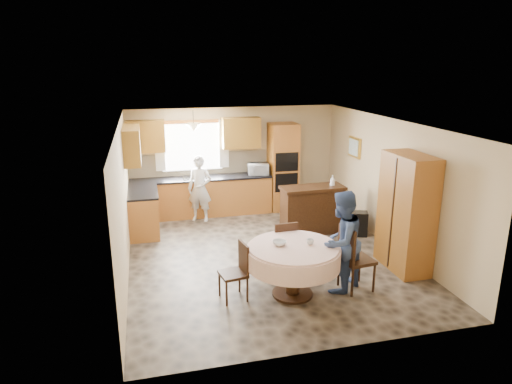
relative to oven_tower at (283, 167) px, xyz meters
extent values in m
cube|color=#71614F|center=(-1.15, -2.69, -1.06)|extent=(5.00, 6.00, 0.01)
cube|color=white|center=(-1.15, -2.69, 1.44)|extent=(5.00, 6.00, 0.01)
cube|color=tan|center=(-1.15, 0.31, 0.19)|extent=(5.00, 0.02, 2.50)
cube|color=tan|center=(-1.15, -5.69, 0.19)|extent=(5.00, 0.02, 2.50)
cube|color=tan|center=(-3.65, -2.69, 0.19)|extent=(0.02, 6.00, 2.50)
cube|color=tan|center=(1.35, -2.69, 0.19)|extent=(0.02, 6.00, 2.50)
cube|color=white|center=(-2.15, 0.29, 0.54)|extent=(1.40, 0.03, 1.10)
cube|color=white|center=(-2.90, 0.24, 0.59)|extent=(0.22, 0.02, 1.15)
cube|color=white|center=(-1.40, 0.24, 0.59)|extent=(0.22, 0.02, 1.15)
cube|color=orange|center=(-2.00, 0.01, -0.62)|extent=(3.30, 0.60, 0.88)
cube|color=black|center=(-2.00, 0.01, -0.16)|extent=(3.30, 0.64, 0.04)
cube|color=orange|center=(-3.35, -0.89, -0.62)|extent=(0.60, 1.20, 0.88)
cube|color=black|center=(-3.35, -0.89, -0.16)|extent=(0.64, 1.20, 0.04)
cube|color=beige|center=(-2.00, 0.30, 0.12)|extent=(3.30, 0.02, 0.55)
cube|color=#AF7D2B|center=(-3.20, 0.15, 0.85)|extent=(0.85, 0.33, 0.72)
cube|color=#AF7D2B|center=(-1.00, 0.15, 0.85)|extent=(0.90, 0.33, 0.72)
cube|color=#AF7D2B|center=(-3.48, -0.89, 0.85)|extent=(0.33, 1.20, 0.72)
cube|color=orange|center=(0.00, 0.00, 0.00)|extent=(0.66, 0.62, 2.12)
cube|color=black|center=(0.00, -0.31, 0.19)|extent=(0.56, 0.01, 0.45)
cube|color=black|center=(0.00, -0.31, -0.31)|extent=(0.56, 0.01, 0.45)
cone|color=beige|center=(-2.15, -0.19, 1.06)|extent=(0.36, 0.36, 0.18)
cube|color=#39200F|center=(0.13, -1.72, -0.58)|extent=(1.35, 0.60, 0.95)
cube|color=black|center=(1.01, -2.12, -0.80)|extent=(0.44, 0.38, 0.51)
cube|color=orange|center=(1.07, -3.74, -0.04)|extent=(0.54, 1.07, 2.05)
cylinder|color=#39200F|center=(-1.13, -4.22, -0.68)|extent=(0.21, 0.21, 0.76)
cylinder|color=#39200F|center=(-1.13, -4.22, -1.04)|extent=(0.64, 0.64, 0.04)
cylinder|color=#F9EDCC|center=(-1.13, -4.22, -0.26)|extent=(1.38, 1.38, 0.05)
cylinder|color=#F9EDCC|center=(-1.13, -4.22, -0.41)|extent=(1.44, 1.44, 0.30)
cube|color=#39200F|center=(-2.06, -4.12, -0.64)|extent=(0.45, 0.45, 0.05)
cube|color=#39200F|center=(-1.88, -4.10, -0.39)|extent=(0.10, 0.37, 0.46)
cylinder|color=#39200F|center=(-2.22, -4.29, -0.86)|extent=(0.03, 0.03, 0.40)
cylinder|color=#39200F|center=(-1.89, -4.29, -0.86)|extent=(0.03, 0.03, 0.40)
cylinder|color=#39200F|center=(-2.22, -3.96, -0.86)|extent=(0.03, 0.03, 0.40)
cylinder|color=#39200F|center=(-1.89, -3.96, -0.86)|extent=(0.03, 0.03, 0.40)
cube|color=#39200F|center=(-1.05, -3.40, -0.61)|extent=(0.43, 0.43, 0.05)
cube|color=#39200F|center=(-1.05, -3.59, -0.34)|extent=(0.40, 0.06, 0.50)
cylinder|color=#39200F|center=(-1.23, -3.58, -0.85)|extent=(0.04, 0.04, 0.43)
cylinder|color=#39200F|center=(-0.88, -3.58, -0.85)|extent=(0.04, 0.04, 0.43)
cylinder|color=#39200F|center=(-1.23, -3.22, -0.85)|extent=(0.04, 0.04, 0.43)
cylinder|color=#39200F|center=(-0.88, -3.22, -0.85)|extent=(0.04, 0.04, 0.43)
cube|color=#39200F|center=(-0.08, -4.27, -0.56)|extent=(0.52, 0.52, 0.06)
cube|color=#39200F|center=(-0.29, -4.30, -0.26)|extent=(0.10, 0.45, 0.56)
cylinder|color=#39200F|center=(-0.28, -4.47, -0.82)|extent=(0.04, 0.04, 0.48)
cylinder|color=#39200F|center=(0.12, -4.47, -0.82)|extent=(0.04, 0.04, 0.48)
cylinder|color=#39200F|center=(-0.28, -4.07, -0.82)|extent=(0.04, 0.04, 0.48)
cylinder|color=#39200F|center=(0.12, -4.07, -0.82)|extent=(0.04, 0.04, 0.48)
cube|color=gold|center=(1.32, -1.12, 0.63)|extent=(0.05, 0.54, 0.45)
cube|color=silver|center=(1.29, -1.12, 0.63)|extent=(0.01, 0.45, 0.36)
imported|color=silver|center=(-0.63, -0.04, 0.00)|extent=(0.54, 0.41, 0.27)
imported|color=silver|center=(-2.08, -0.39, -0.30)|extent=(0.65, 0.55, 1.52)
imported|color=#384D7B|center=(-0.35, -4.23, -0.24)|extent=(1.01, 0.96, 1.64)
imported|color=#B2B2B2|center=(-0.10, -1.72, -0.08)|extent=(0.25, 0.25, 0.05)
imported|color=silver|center=(0.56, -1.72, 0.03)|extent=(0.12, 0.12, 0.28)
imported|color=#B2B2B2|center=(-0.87, -4.23, -0.19)|extent=(0.14, 0.14, 0.09)
imported|color=#B2B2B2|center=(-1.33, -4.13, -0.20)|extent=(0.28, 0.28, 0.07)
camera|label=1|loc=(-3.24, -10.35, 2.48)|focal=32.00mm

